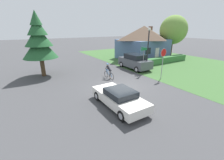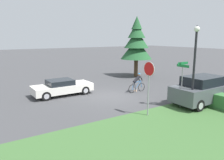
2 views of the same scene
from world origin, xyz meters
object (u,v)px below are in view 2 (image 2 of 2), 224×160
at_px(street_name_sign, 182,76).
at_px(conifer_tall_near, 136,43).
at_px(sedan_left_lane, 62,87).
at_px(stop_sign, 149,77).
at_px(street_lamp, 195,58).
at_px(cyclist, 137,83).
at_px(parked_suv_right, 203,90).

distance_m(street_name_sign, conifer_tall_near, 11.16).
distance_m(sedan_left_lane, street_name_sign, 8.71).
relative_size(stop_sign, street_lamp, 0.61).
distance_m(stop_sign, conifer_tall_near, 12.49).
xyz_separation_m(sedan_left_lane, street_name_sign, (6.86, 5.19, 1.36)).
bearing_deg(conifer_tall_near, street_lamp, -22.58).
height_order(street_lamp, conifer_tall_near, conifer_tall_near).
relative_size(stop_sign, conifer_tall_near, 0.46).
bearing_deg(cyclist, street_name_sign, -94.60).
bearing_deg(cyclist, sedan_left_lane, 153.13).
relative_size(parked_suv_right, stop_sign, 1.49).
bearing_deg(sedan_left_lane, cyclist, -24.25).
xyz_separation_m(sedan_left_lane, street_lamp, (7.56, 5.32, 2.54)).
bearing_deg(sedan_left_lane, stop_sign, -70.51).
relative_size(cyclist, street_lamp, 0.34).
bearing_deg(cyclist, conifer_tall_near, 48.37).
relative_size(cyclist, street_name_sign, 0.60).
bearing_deg(stop_sign, street_lamp, -105.92).
bearing_deg(cyclist, street_lamp, -92.96).
height_order(stop_sign, street_name_sign, stop_sign).
bearing_deg(conifer_tall_near, sedan_left_lane, -72.05).
distance_m(street_lamp, conifer_tall_near, 11.63).
relative_size(sedan_left_lane, stop_sign, 1.45).
height_order(sedan_left_lane, cyclist, cyclist).
distance_m(sedan_left_lane, conifer_tall_near, 10.74).
distance_m(stop_sign, street_name_sign, 2.75).
bearing_deg(parked_suv_right, stop_sign, 176.54).
height_order(street_name_sign, conifer_tall_near, conifer_tall_near).
bearing_deg(stop_sign, street_name_sign, -92.18).
bearing_deg(sedan_left_lane, street_name_sign, -53.12).
xyz_separation_m(cyclist, stop_sign, (4.46, -2.88, 1.46)).
xyz_separation_m(cyclist, street_lamp, (5.19, -0.01, 2.41)).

